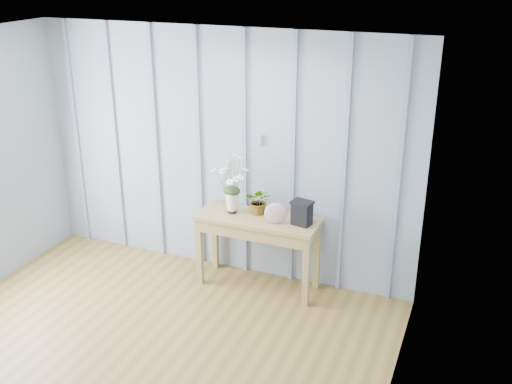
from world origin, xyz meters
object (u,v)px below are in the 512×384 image
at_px(felt_disc_vessel, 276,213).
at_px(sideboard, 258,228).
at_px(daisy_vase, 232,177).
at_px(carved_box, 302,213).

bearing_deg(felt_disc_vessel, sideboard, 144.34).
distance_m(daisy_vase, carved_box, 0.76).
height_order(sideboard, carved_box, carved_box).
height_order(daisy_vase, felt_disc_vessel, daisy_vase).
distance_m(daisy_vase, felt_disc_vessel, 0.56).
relative_size(daisy_vase, felt_disc_vessel, 2.81).
relative_size(sideboard, felt_disc_vessel, 5.65).
height_order(sideboard, felt_disc_vessel, felt_disc_vessel).
bearing_deg(sideboard, felt_disc_vessel, -20.78).
height_order(daisy_vase, carved_box, daisy_vase).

